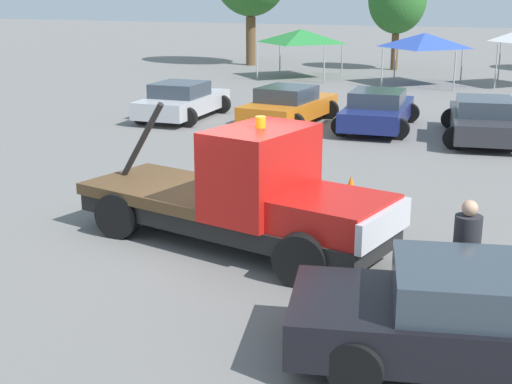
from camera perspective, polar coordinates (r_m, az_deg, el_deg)
name	(u,v)px	position (r m, az deg, el deg)	size (l,w,h in m)	color
ground_plane	(231,243)	(13.39, -2.00, -4.11)	(160.00, 160.00, 0.00)	slate
tow_truck	(248,197)	(12.88, -0.68, -0.44)	(6.44, 3.35, 2.51)	black
foreground_car	(501,320)	(9.46, 19.02, -9.65)	(5.62, 2.98, 1.34)	black
person_near_truck	(466,250)	(10.63, 16.47, -4.46)	(0.39, 0.39, 1.75)	#38383D
parked_car_silver	(182,101)	(26.25, -5.93, 7.26)	(2.53, 4.48, 1.34)	#B7B7BC
parked_car_orange	(289,106)	(25.04, 2.64, 6.91)	(2.78, 4.74, 1.34)	orange
parked_car_navy	(378,110)	(24.43, 9.71, 6.47)	(2.64, 4.71, 1.34)	navy
parked_car_charcoal	(483,119)	(23.47, 17.69, 5.56)	(2.88, 5.08, 1.34)	#2D2D33
canopy_tent_green	(301,36)	(38.32, 3.63, 12.34)	(3.64, 3.64, 2.53)	#9E9EA3
canopy_tent_blue	(425,40)	(36.26, 13.34, 11.73)	(3.43, 3.43, 2.51)	#9E9EA3
tree_right	(397,0)	(42.74, 11.25, 14.84)	(3.29, 3.29, 5.88)	brown
traffic_cone	(351,188)	(16.23, 7.59, 0.32)	(0.40, 0.40, 0.55)	black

